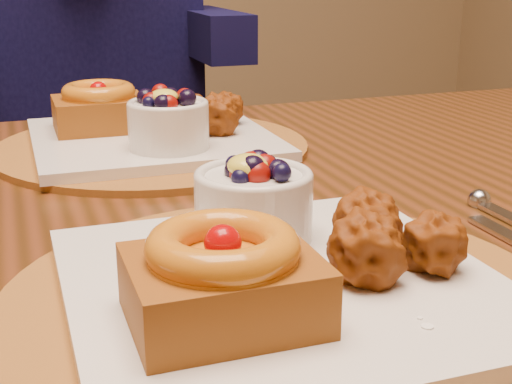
% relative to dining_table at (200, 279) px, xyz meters
% --- Properties ---
extents(dining_table, '(1.60, 0.90, 0.76)m').
position_rel_dining_table_xyz_m(dining_table, '(0.00, 0.00, 0.00)').
color(dining_table, '#381F0A').
rests_on(dining_table, ground).
extents(place_setting_near, '(0.38, 0.38, 0.09)m').
position_rel_dining_table_xyz_m(place_setting_near, '(-0.00, -0.22, 0.10)').
color(place_setting_near, brown).
rests_on(place_setting_near, dining_table).
extents(place_setting_far, '(0.38, 0.38, 0.09)m').
position_rel_dining_table_xyz_m(place_setting_far, '(-0.00, 0.21, 0.10)').
color(place_setting_far, brown).
rests_on(place_setting_far, dining_table).
extents(chair_far, '(0.58, 0.58, 0.91)m').
position_rel_dining_table_xyz_m(chair_far, '(-0.04, 0.80, -0.18)').
color(chair_far, black).
rests_on(chair_far, ground).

